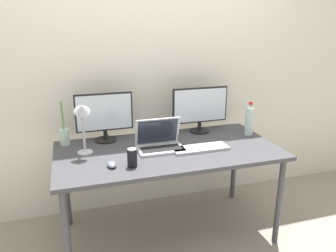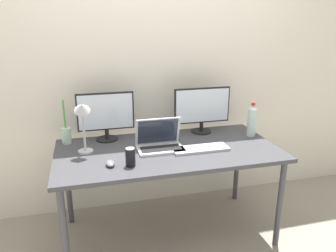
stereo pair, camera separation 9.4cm
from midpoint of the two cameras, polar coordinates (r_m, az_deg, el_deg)
ground_plane at (r=2.83m, az=-1.00°, el=-18.03°), size 16.00×16.00×0.00m
wall_back at (r=2.89m, az=-4.44°, el=10.66°), size 7.00×0.08×2.60m
work_desk at (r=2.49m, az=-1.08°, el=-5.23°), size 1.66×0.83×0.74m
monitor_left at (r=2.63m, az=-12.03°, el=1.83°), size 0.45×0.17×0.39m
monitor_center at (r=2.79m, az=4.65°, el=3.19°), size 0.49×0.17×0.39m
laptop_silver at (r=2.45m, az=-2.61°, el=-2.82°), size 0.34×0.22×0.23m
keyboard_main at (r=2.46m, az=4.58°, el=-3.91°), size 0.42×0.15×0.02m
mouse_by_keyboard at (r=2.21m, az=-10.98°, el=-6.60°), size 0.06×0.10×0.03m
water_bottle at (r=2.81m, az=13.11°, el=1.07°), size 0.07×0.07×0.28m
soda_can_near_keyboard at (r=2.17m, az=-7.50°, el=-5.52°), size 0.07×0.07×0.13m
bamboo_vase at (r=2.66m, az=-18.56°, el=-1.63°), size 0.07×0.07×0.35m
desk_lamp at (r=2.34m, az=-15.76°, el=1.20°), size 0.11×0.18×0.41m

